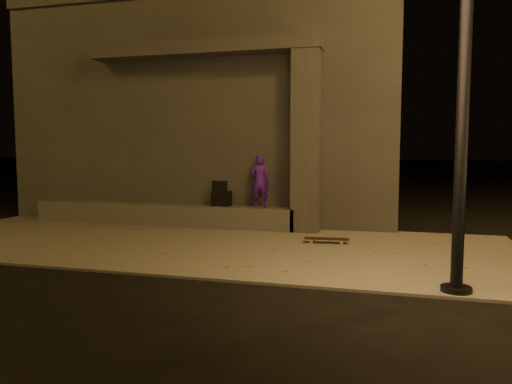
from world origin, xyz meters
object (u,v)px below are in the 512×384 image
(skateboarder, at_px, (260,181))
(backpack, at_px, (221,197))
(skateboard, at_px, (327,239))
(column, at_px, (307,142))

(skateboarder, distance_m, backpack, 0.92)
(backpack, distance_m, skateboard, 2.72)
(column, xyz_separation_m, backpack, (-1.81, -0.00, -1.16))
(skateboarder, height_order, skateboard, skateboarder)
(skateboarder, bearing_deg, skateboard, 136.96)
(column, height_order, skateboard, column)
(column, relative_size, backpack, 6.64)
(column, distance_m, skateboard, 2.17)
(skateboarder, height_order, backpack, skateboarder)
(skateboarder, relative_size, backpack, 2.01)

